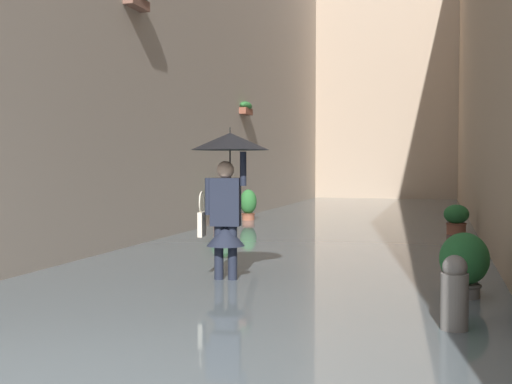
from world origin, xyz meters
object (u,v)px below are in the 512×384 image
(person_wading, at_px, (228,176))
(potted_plant_near_right, at_px, (248,205))
(potted_plant_near_left, at_px, (464,265))
(mooring_bollard, at_px, (454,299))
(potted_plant_far_left, at_px, (456,220))
(potted_plant_far_right, at_px, (222,211))

(person_wading, height_order, potted_plant_near_right, person_wading)
(potted_plant_near_right, distance_m, potted_plant_near_left, 10.34)
(potted_plant_near_left, bearing_deg, potted_plant_near_right, -59.68)
(potted_plant_near_right, bearing_deg, potted_plant_near_left, 120.32)
(potted_plant_near_right, relative_size, mooring_bollard, 1.19)
(potted_plant_near_right, height_order, potted_plant_far_left, potted_plant_near_right)
(potted_plant_far_left, bearing_deg, potted_plant_far_right, -3.85)
(potted_plant_far_right, height_order, potted_plant_far_left, potted_plant_far_right)
(potted_plant_near_right, bearing_deg, person_wading, 105.01)
(potted_plant_far_right, bearing_deg, potted_plant_near_right, -93.91)
(potted_plant_far_left, xyz_separation_m, potted_plant_near_left, (0.10, 6.76, 0.05))
(potted_plant_near_right, distance_m, potted_plant_far_right, 1.80)
(person_wading, bearing_deg, potted_plant_far_left, -114.98)
(potted_plant_near_right, xyz_separation_m, potted_plant_far_right, (0.12, 1.80, -0.02))
(potted_plant_far_right, relative_size, potted_plant_far_left, 1.17)
(potted_plant_far_right, bearing_deg, potted_plant_far_left, 176.15)
(person_wading, height_order, potted_plant_near_left, person_wading)
(person_wading, relative_size, mooring_bollard, 2.61)
(person_wading, distance_m, mooring_bollard, 3.48)
(potted_plant_far_right, xyz_separation_m, mooring_bollard, (-5.20, 8.63, -0.11))
(potted_plant_far_right, relative_size, potted_plant_near_left, 1.05)
(potted_plant_near_right, bearing_deg, mooring_bollard, 115.95)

